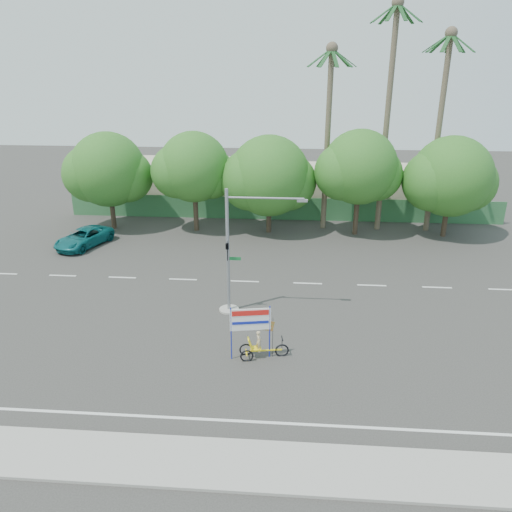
{
  "coord_description": "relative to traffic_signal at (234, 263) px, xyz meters",
  "views": [
    {
      "loc": [
        0.93,
        -20.86,
        13.12
      ],
      "look_at": [
        -0.94,
        3.58,
        3.5
      ],
      "focal_mm": 35.0,
      "sensor_mm": 36.0,
      "label": 1
    }
  ],
  "objects": [
    {
      "name": "tree_left",
      "position": [
        -4.85,
        14.02,
        2.14
      ],
      "size": [
        6.66,
        5.6,
        8.07
      ],
      "color": "#473828",
      "rests_on": "ground"
    },
    {
      "name": "palm_short",
      "position": [
        5.7,
        15.52,
        5.94
      ],
      "size": [
        3.73,
        3.79,
        14.45
      ],
      "color": "#70604C",
      "rests_on": "ground"
    },
    {
      "name": "tree_far_right",
      "position": [
        15.15,
        14.02,
        1.73
      ],
      "size": [
        7.38,
        6.2,
        7.94
      ],
      "color": "#473828",
      "rests_on": "ground"
    },
    {
      "name": "tree_far_left",
      "position": [
        -11.85,
        14.02,
        1.84
      ],
      "size": [
        7.14,
        6.0,
        7.96
      ],
      "color": "#473828",
      "rests_on": "ground"
    },
    {
      "name": "building_left",
      "position": [
        -7.8,
        22.02,
        -0.92
      ],
      "size": [
        12.0,
        8.0,
        4.0
      ],
      "primitive_type": "cube",
      "color": "beige",
      "rests_on": "ground"
    },
    {
      "name": "building_right",
      "position": [
        10.2,
        22.02,
        -1.12
      ],
      "size": [
        14.0,
        8.0,
        3.6
      ],
      "primitive_type": "cube",
      "color": "beige",
      "rests_on": "ground"
    },
    {
      "name": "palm_mid",
      "position": [
        14.2,
        15.52,
        6.48
      ],
      "size": [
        3.73,
        3.79,
        15.45
      ],
      "color": "#70604C",
      "rests_on": "ground"
    },
    {
      "name": "pickup_truck",
      "position": [
        -12.55,
        9.56,
        -2.24
      ],
      "size": [
        3.76,
        5.34,
        1.35
      ],
      "primitive_type": "imported",
      "rotation": [
        0.0,
        0.0,
        -0.35
      ],
      "color": "#0D5E61",
      "rests_on": "ground"
    },
    {
      "name": "tree_right",
      "position": [
        8.15,
        14.02,
        2.32
      ],
      "size": [
        6.9,
        5.8,
        8.36
      ],
      "color": "#473828",
      "rests_on": "ground"
    },
    {
      "name": "trike_billboard",
      "position": [
        1.58,
        -4.64,
        -1.82
      ],
      "size": [
        2.75,
        0.89,
        2.73
      ],
      "rotation": [
        0.0,
        0.0,
        0.18
      ],
      "color": "black",
      "rests_on": "ground"
    },
    {
      "name": "fence",
      "position": [
        2.2,
        17.52,
        -1.92
      ],
      "size": [
        38.0,
        0.08,
        2.0
      ],
      "primitive_type": "cube",
      "color": "#336B3D",
      "rests_on": "ground"
    },
    {
      "name": "tree_center",
      "position": [
        1.14,
        14.02,
        1.55
      ],
      "size": [
        7.62,
        6.4,
        7.85
      ],
      "color": "#473828",
      "rests_on": "ground"
    },
    {
      "name": "sidewalk_near",
      "position": [
        2.2,
        -11.48,
        -2.86
      ],
      "size": [
        50.0,
        2.4,
        0.12
      ],
      "primitive_type": "cube",
      "color": "gray",
      "rests_on": "ground"
    },
    {
      "name": "ground",
      "position": [
        2.2,
        -3.98,
        -2.92
      ],
      "size": [
        120.0,
        120.0,
        0.0
      ],
      "primitive_type": "plane",
      "color": "#33302D",
      "rests_on": "ground"
    },
    {
      "name": "traffic_signal",
      "position": [
        0.0,
        0.0,
        0.0
      ],
      "size": [
        4.72,
        1.1,
        7.0
      ],
      "color": "gray",
      "rests_on": "ground"
    },
    {
      "name": "palm_tall",
      "position": [
        10.2,
        15.52,
        7.55
      ],
      "size": [
        3.73,
        3.79,
        17.45
      ],
      "color": "#70604C",
      "rests_on": "ground"
    }
  ]
}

